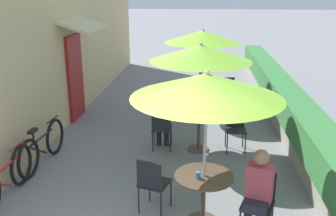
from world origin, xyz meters
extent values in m
cube|color=#D6B784|center=(-2.55, 6.59, 2.10)|extent=(0.24, 13.19, 4.20)
cube|color=maroon|center=(-2.39, 5.93, 1.05)|extent=(0.08, 0.96, 2.10)
cube|color=beige|center=(-2.08, 5.93, 2.35)|extent=(0.78, 1.80, 0.30)
cube|color=gray|center=(2.75, 6.49, 0.23)|extent=(0.44, 12.19, 0.45)
cube|color=#387A3D|center=(2.75, 6.49, 0.73)|extent=(0.60, 11.58, 0.56)
cylinder|color=brown|center=(0.85, 1.65, 0.37)|extent=(0.06, 0.06, 0.71)
cylinder|color=brown|center=(0.85, 1.65, 0.72)|extent=(0.82, 0.82, 0.02)
cylinder|color=#B7B7BC|center=(0.85, 1.65, 1.05)|extent=(0.04, 0.04, 2.11)
cone|color=#8CD138|center=(0.85, 1.65, 2.00)|extent=(1.97, 1.97, 0.32)
sphere|color=#B7B7BC|center=(0.85, 1.65, 2.17)|extent=(0.07, 0.07, 0.07)
cube|color=#232328|center=(0.14, 1.89, 0.45)|extent=(0.51, 0.51, 0.04)
cube|color=#232328|center=(0.08, 1.72, 0.66)|extent=(0.37, 0.15, 0.42)
cylinder|color=#232328|center=(0.37, 2.00, 0.23)|extent=(0.02, 0.02, 0.45)
cylinder|color=#232328|center=(0.02, 2.12, 0.23)|extent=(0.02, 0.02, 0.45)
cylinder|color=#232328|center=(0.25, 1.66, 0.23)|extent=(0.02, 0.02, 0.45)
cylinder|color=#232328|center=(-0.09, 1.78, 0.23)|extent=(0.02, 0.02, 0.45)
cube|color=#232328|center=(1.56, 1.42, 0.45)|extent=(0.51, 0.51, 0.04)
cube|color=#232328|center=(1.62, 1.59, 0.66)|extent=(0.37, 0.15, 0.42)
cylinder|color=#232328|center=(1.44, 1.65, 0.23)|extent=(0.02, 0.02, 0.45)
cylinder|color=#232328|center=(1.79, 1.53, 0.23)|extent=(0.02, 0.02, 0.45)
cube|color=#23232D|center=(1.53, 1.33, 0.53)|extent=(0.40, 0.44, 0.12)
cube|color=#AD424C|center=(1.56, 1.44, 0.78)|extent=(0.39, 0.32, 0.50)
sphere|color=#A87556|center=(1.56, 1.42, 1.15)|extent=(0.20, 0.20, 0.20)
cylinder|color=teal|center=(0.77, 1.57, 0.78)|extent=(0.07, 0.07, 0.09)
cylinder|color=brown|center=(0.74, 4.17, 0.01)|extent=(0.44, 0.44, 0.02)
cylinder|color=brown|center=(0.74, 4.17, 0.37)|extent=(0.06, 0.06, 0.71)
cylinder|color=brown|center=(0.74, 4.17, 0.72)|extent=(0.82, 0.82, 0.02)
cylinder|color=#B7B7BC|center=(0.74, 4.17, 1.05)|extent=(0.04, 0.04, 2.11)
cone|color=#8CD138|center=(0.74, 4.17, 2.00)|extent=(1.97, 1.97, 0.32)
sphere|color=#B7B7BC|center=(0.74, 4.17, 2.17)|extent=(0.07, 0.07, 0.07)
cube|color=#232328|center=(-0.01, 4.14, 0.45)|extent=(0.41, 0.41, 0.04)
cube|color=#232328|center=(0.00, 3.96, 0.66)|extent=(0.38, 0.04, 0.42)
cylinder|color=#232328|center=(0.17, 4.33, 0.23)|extent=(0.02, 0.02, 0.45)
cylinder|color=#232328|center=(-0.19, 4.31, 0.23)|extent=(0.02, 0.02, 0.45)
cylinder|color=#232328|center=(0.18, 3.97, 0.23)|extent=(0.02, 0.02, 0.45)
cylinder|color=#232328|center=(-0.18, 3.95, 0.23)|extent=(0.02, 0.02, 0.45)
cylinder|color=#23232D|center=(0.07, 4.32, 0.24)|extent=(0.11, 0.11, 0.47)
cylinder|color=#23232D|center=(-0.09, 4.32, 0.24)|extent=(0.11, 0.11, 0.47)
cube|color=#23232D|center=(-0.01, 4.23, 0.53)|extent=(0.31, 0.37, 0.12)
cube|color=white|center=(-0.01, 4.12, 0.78)|extent=(0.35, 0.23, 0.50)
sphere|color=#A87556|center=(-0.01, 4.14, 1.15)|extent=(0.20, 0.20, 0.20)
cube|color=#232328|center=(1.49, 4.20, 0.45)|extent=(0.41, 0.41, 0.04)
cube|color=#232328|center=(1.48, 4.38, 0.66)|extent=(0.38, 0.04, 0.42)
cylinder|color=#232328|center=(1.32, 4.01, 0.23)|extent=(0.02, 0.02, 0.45)
cylinder|color=#232328|center=(1.68, 4.02, 0.23)|extent=(0.02, 0.02, 0.45)
cylinder|color=#232328|center=(1.30, 4.37, 0.23)|extent=(0.02, 0.02, 0.45)
cylinder|color=#232328|center=(1.66, 4.38, 0.23)|extent=(0.02, 0.02, 0.45)
cylinder|color=#232328|center=(0.71, 4.01, 0.78)|extent=(0.07, 0.07, 0.09)
cylinder|color=brown|center=(0.76, 6.76, 0.01)|extent=(0.44, 0.44, 0.02)
cylinder|color=brown|center=(0.76, 6.76, 0.37)|extent=(0.06, 0.06, 0.71)
cylinder|color=brown|center=(0.76, 6.76, 0.72)|extent=(0.82, 0.82, 0.02)
cylinder|color=#B7B7BC|center=(0.76, 6.76, 1.05)|extent=(0.04, 0.04, 2.11)
cone|color=#8CD138|center=(0.76, 6.76, 2.00)|extent=(1.97, 1.97, 0.32)
sphere|color=#B7B7BC|center=(0.76, 6.76, 2.17)|extent=(0.07, 0.07, 0.07)
cube|color=#232328|center=(1.50, 6.88, 0.45)|extent=(0.46, 0.46, 0.04)
cube|color=#232328|center=(1.47, 7.07, 0.66)|extent=(0.38, 0.09, 0.42)
cylinder|color=#232328|center=(1.35, 6.68, 0.23)|extent=(0.02, 0.02, 0.45)
cylinder|color=#232328|center=(1.71, 6.74, 0.23)|extent=(0.02, 0.02, 0.45)
cylinder|color=#232328|center=(1.29, 7.03, 0.23)|extent=(0.02, 0.02, 0.45)
cylinder|color=#232328|center=(1.65, 7.09, 0.23)|extent=(0.02, 0.02, 0.45)
cube|color=#232328|center=(0.03, 6.63, 0.45)|extent=(0.46, 0.46, 0.04)
cube|color=#232328|center=(0.06, 6.45, 0.66)|extent=(0.38, 0.09, 0.42)
cylinder|color=#232328|center=(0.17, 6.84, 0.23)|extent=(0.02, 0.02, 0.45)
cylinder|color=#232328|center=(-0.18, 6.77, 0.23)|extent=(0.02, 0.02, 0.45)
cylinder|color=#232328|center=(0.23, 6.48, 0.23)|extent=(0.02, 0.02, 0.45)
cylinder|color=#232328|center=(-0.12, 6.42, 0.23)|extent=(0.02, 0.02, 0.45)
torus|color=black|center=(-2.20, 2.47, 0.35)|extent=(0.06, 0.71, 0.71)
cylinder|color=#B21E1E|center=(-2.20, 1.95, 0.55)|extent=(0.04, 0.82, 0.04)
cylinder|color=#B21E1E|center=(-2.20, 2.43, 0.73)|extent=(0.03, 0.46, 0.03)
torus|color=black|center=(-2.11, 3.72, 0.36)|extent=(0.10, 0.72, 0.72)
torus|color=black|center=(-2.17, 2.67, 0.36)|extent=(0.10, 0.72, 0.72)
cylinder|color=black|center=(-2.14, 3.20, 0.56)|extent=(0.09, 0.82, 0.04)
cylinder|color=black|center=(-2.15, 3.01, 0.38)|extent=(0.07, 0.60, 0.39)
cylinder|color=black|center=(-2.15, 2.91, 0.66)|extent=(0.04, 0.04, 0.25)
cube|color=black|center=(-2.15, 2.91, 0.79)|extent=(0.11, 0.23, 0.05)
cylinder|color=black|center=(-2.11, 3.68, 0.74)|extent=(0.06, 0.46, 0.03)
camera|label=1|loc=(0.79, -2.96, 3.17)|focal=40.00mm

